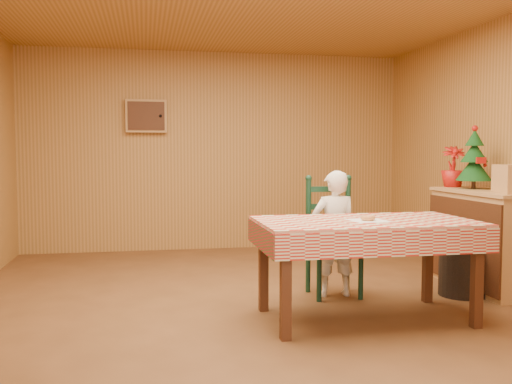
{
  "coord_description": "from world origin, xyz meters",
  "views": [
    {
      "loc": [
        -0.92,
        -4.54,
        1.29
      ],
      "look_at": [
        0.0,
        0.2,
        0.95
      ],
      "focal_mm": 40.0,
      "sensor_mm": 36.0,
      "label": 1
    }
  ],
  "objects_px": {
    "ladder_chair": "(332,239)",
    "shelf_unit": "(486,239)",
    "christmas_tree": "(474,160)",
    "storage_bin": "(462,273)",
    "seated_child": "(334,234)",
    "dining_table": "(365,231)"
  },
  "relations": [
    {
      "from": "ladder_chair",
      "to": "shelf_unit",
      "type": "relative_size",
      "value": 0.87
    },
    {
      "from": "christmas_tree",
      "to": "storage_bin",
      "type": "xyz_separation_m",
      "value": [
        -0.37,
        -0.46,
        -1.0
      ]
    },
    {
      "from": "christmas_tree",
      "to": "storage_bin",
      "type": "distance_m",
      "value": 1.16
    },
    {
      "from": "storage_bin",
      "to": "shelf_unit",
      "type": "bearing_deg",
      "value": 29.81
    },
    {
      "from": "ladder_chair",
      "to": "storage_bin",
      "type": "distance_m",
      "value": 1.21
    },
    {
      "from": "ladder_chair",
      "to": "christmas_tree",
      "type": "distance_m",
      "value": 1.68
    },
    {
      "from": "seated_child",
      "to": "christmas_tree",
      "type": "relative_size",
      "value": 1.81
    },
    {
      "from": "dining_table",
      "to": "storage_bin",
      "type": "xyz_separation_m",
      "value": [
        1.14,
        0.52,
        -0.48
      ]
    },
    {
      "from": "shelf_unit",
      "to": "christmas_tree",
      "type": "height_order",
      "value": "christmas_tree"
    },
    {
      "from": "dining_table",
      "to": "christmas_tree",
      "type": "height_order",
      "value": "christmas_tree"
    },
    {
      "from": "shelf_unit",
      "to": "ladder_chair",
      "type": "bearing_deg",
      "value": 177.61
    },
    {
      "from": "dining_table",
      "to": "christmas_tree",
      "type": "relative_size",
      "value": 2.67
    },
    {
      "from": "ladder_chair",
      "to": "storage_bin",
      "type": "xyz_separation_m",
      "value": [
        1.14,
        -0.27,
        -0.3
      ]
    },
    {
      "from": "seated_child",
      "to": "storage_bin",
      "type": "relative_size",
      "value": 2.71
    },
    {
      "from": "dining_table",
      "to": "seated_child",
      "type": "relative_size",
      "value": 1.47
    },
    {
      "from": "dining_table",
      "to": "seated_child",
      "type": "distance_m",
      "value": 0.74
    },
    {
      "from": "seated_child",
      "to": "christmas_tree",
      "type": "height_order",
      "value": "christmas_tree"
    },
    {
      "from": "ladder_chair",
      "to": "christmas_tree",
      "type": "xyz_separation_m",
      "value": [
        1.51,
        0.19,
        0.71
      ]
    },
    {
      "from": "ladder_chair",
      "to": "shelf_unit",
      "type": "distance_m",
      "value": 1.5
    },
    {
      "from": "christmas_tree",
      "to": "storage_bin",
      "type": "relative_size",
      "value": 1.5
    },
    {
      "from": "shelf_unit",
      "to": "storage_bin",
      "type": "bearing_deg",
      "value": -150.19
    },
    {
      "from": "ladder_chair",
      "to": "seated_child",
      "type": "xyz_separation_m",
      "value": [
        -0.0,
        -0.06,
        0.06
      ]
    }
  ]
}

